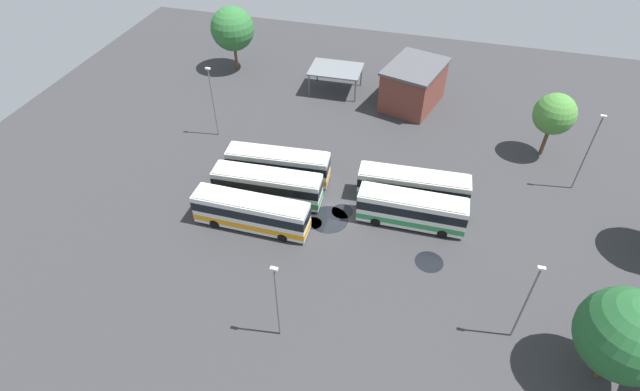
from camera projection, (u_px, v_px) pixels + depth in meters
The scene contains 20 objects.
ground_plane at pixel (337, 212), 51.08m from camera, with size 93.07×93.07×0.00m, color #333335.
bus_row0_slot0 at pixel (413, 187), 51.20m from camera, with size 11.62×3.22×3.60m.
bus_row0_slot1 at pixel (411, 209), 48.59m from camera, with size 10.78×2.74×3.60m.
bus_row1_slot0 at pixel (278, 165), 53.98m from camera, with size 11.51×3.49×3.60m.
bus_row1_slot1 at pixel (267, 186), 51.32m from camera, with size 11.61×3.22×3.60m.
bus_row1_slot2 at pixel (251, 212), 48.29m from camera, with size 11.65×2.65×3.60m.
depot_building at pixel (413, 85), 65.31m from camera, with size 8.75×10.43×5.74m.
maintenance_shelter at pixel (336, 70), 67.82m from camera, with size 7.26×5.44×3.43m.
lamp_post_mid_lot at pixel (527, 300), 36.99m from camera, with size 0.56×0.28×8.56m.
lamp_post_far_corner at pixel (277, 300), 37.19m from camera, with size 0.56×0.28×8.31m.
lamp_post_near_entrance at pixel (213, 100), 58.38m from camera, with size 0.56×0.28×9.14m.
lamp_post_by_building at pixel (588, 151), 50.60m from camera, with size 0.56×0.28×9.33m.
tree_east_edge at pixel (232, 29), 70.84m from camera, with size 6.30×6.30×9.41m.
tree_south_edge at pixel (626, 335), 33.78m from camera, with size 6.72×6.72×8.93m.
tree_northwest at pixel (555, 114), 54.95m from camera, with size 4.70×4.70×7.94m.
puddle_front_lane at pixel (329, 219), 50.24m from camera, with size 4.07×4.07×0.01m, color black.
puddle_back_corner at pixel (342, 211), 51.15m from camera, with size 2.26×2.26×0.01m, color black.
puddle_near_shelter at pixel (429, 262), 45.97m from camera, with size 2.69×2.69×0.01m, color black.
puddle_centre_drain at pixel (313, 223), 49.84m from camera, with size 1.76×1.76×0.01m, color black.
puddle_between_rows at pixel (415, 188), 54.00m from camera, with size 4.16×4.16×0.01m, color black.
Camera 1 is at (-8.23, 36.18, 35.20)m, focal length 27.47 mm.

